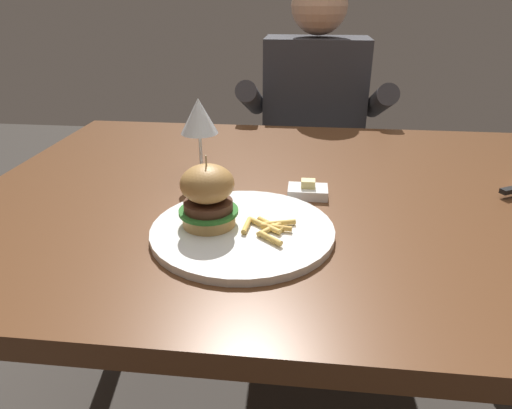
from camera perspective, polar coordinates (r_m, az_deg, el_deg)
dining_table at (r=1.01m, az=4.57°, el=-2.17°), size 1.34×1.00×0.74m
main_plate at (r=0.79m, az=-1.69°, el=-3.28°), size 0.32×0.32×0.01m
burger_sandwich at (r=0.78m, az=-6.05°, el=1.12°), size 0.10×0.10×0.13m
fries_pile at (r=0.77m, az=1.56°, el=-2.85°), size 0.09×0.09×0.01m
wine_glass at (r=0.98m, az=-7.14°, el=10.59°), size 0.08×0.08×0.18m
butter_dish at (r=0.94m, az=6.48°, el=1.69°), size 0.08×0.06×0.04m
diner_person at (r=1.76m, az=6.96°, el=6.43°), size 0.51×0.36×1.18m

